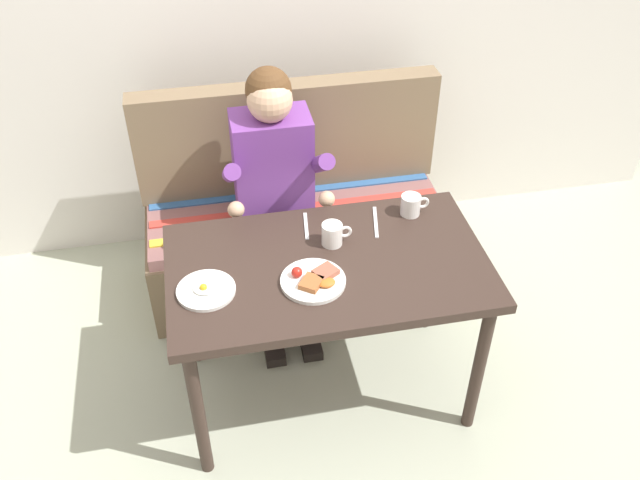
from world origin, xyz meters
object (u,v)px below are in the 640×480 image
Objects in this scene: table at (328,279)px; coffee_mug_second at (411,204)px; plate_breakfast at (314,280)px; fork at (306,226)px; coffee_mug at (333,234)px; person at (275,177)px; couch at (296,224)px; knife at (376,222)px; plate_eggs at (206,290)px.

table is 0.47m from coffee_mug_second.
plate_breakfast is 1.39× the size of fork.
table is 10.17× the size of coffee_mug.
couch is at bearing 57.45° from person.
plate_breakfast is 1.18× the size of knife.
table is 5.07× the size of plate_breakfast.
couch reaches higher than coffee_mug.
couch is at bearing 85.23° from plate_breakfast.
person is at bearing -122.55° from couch.
coffee_mug_second is at bearing 23.39° from knife.
couch is 0.96m from plate_breakfast.
plate_breakfast is 2.01× the size of coffee_mug_second.
knife is at bearing 40.47° from table.
knife is (-0.15, -0.03, -0.04)m from coffee_mug_second.
plate_breakfast reaches higher than table.
coffee_mug_second is at bearing 19.65° from plate_eggs.
person is at bearing 93.29° from plate_breakfast.
coffee_mug is at bearing -142.36° from knife.
table is 0.61m from person.
plate_breakfast is at bearing -118.76° from coffee_mug.
table is 0.83× the size of couch.
fork reaches higher than table.
plate_breakfast is at bearing -4.31° from plate_eggs.
coffee_mug_second is (0.46, 0.33, 0.03)m from plate_breakfast.
fork is 0.28m from knife.
couch is at bearing 126.48° from coffee_mug_second.
person is 10.27× the size of coffee_mug_second.
coffee_mug reaches higher than table.
plate_breakfast is (-0.07, -0.10, 0.10)m from table.
coffee_mug is at bearing 19.64° from plate_eggs.
plate_breakfast is at bearing -144.45° from coffee_mug_second.
table is at bearing -110.77° from coffee_mug.
knife is at bearing -168.61° from coffee_mug_second.
coffee_mug is at bearing 61.24° from plate_breakfast.
plate_eggs is 1.24× the size of fork.
table is 7.06× the size of fork.
knife is at bearing 25.63° from coffee_mug.
couch reaches higher than table.
plate_breakfast is at bearing -94.77° from couch.
couch is at bearing 93.59° from coffee_mug.
coffee_mug_second is (0.35, 0.13, -0.00)m from coffee_mug.
coffee_mug_second is 0.69× the size of fork.
couch is 0.73m from knife.
couch is 1.19× the size of person.
plate_eggs is (-0.46, -0.07, 0.09)m from table.
person reaches higher than fork.
plate_eggs is at bearing -171.42° from table.
plate_eggs reaches higher than table.
couch is 0.46m from person.
coffee_mug is at bearing -160.34° from coffee_mug_second.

